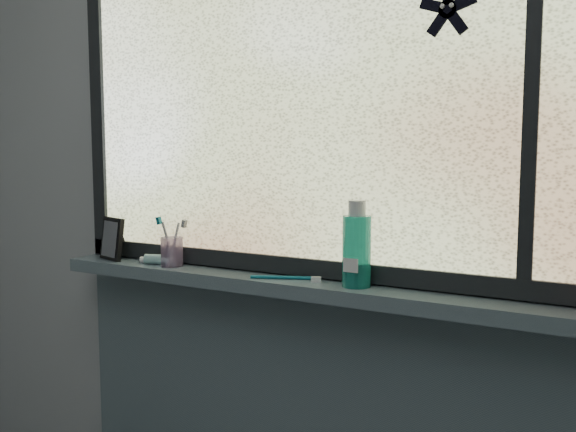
# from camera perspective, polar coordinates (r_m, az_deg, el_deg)

# --- Properties ---
(wall_back) EXTENTS (3.00, 0.01, 2.50)m
(wall_back) POSITION_cam_1_polar(r_m,az_deg,el_deg) (1.83, 1.73, 1.81)
(wall_back) COLOR #9EA3A8
(wall_back) RESTS_ON ground
(windowsill) EXTENTS (1.62, 0.14, 0.04)m
(windowsill) POSITION_cam_1_polar(r_m,az_deg,el_deg) (1.80, 0.60, -6.31)
(windowsill) COLOR #4E6068
(windowsill) RESTS_ON wall_back
(window_pane) EXTENTS (1.50, 0.01, 1.00)m
(window_pane) POSITION_cam_1_polar(r_m,az_deg,el_deg) (1.81, 1.42, 10.65)
(window_pane) COLOR silver
(window_pane) RESTS_ON wall_back
(frame_bottom) EXTENTS (1.60, 0.03, 0.05)m
(frame_bottom) POSITION_cam_1_polar(r_m,az_deg,el_deg) (1.83, 1.32, -4.50)
(frame_bottom) COLOR black
(frame_bottom) RESTS_ON windowsill
(frame_left) EXTENTS (0.05, 0.03, 1.10)m
(frame_left) POSITION_cam_1_polar(r_m,az_deg,el_deg) (2.27, -16.44, 9.48)
(frame_left) COLOR black
(frame_left) RESTS_ON wall_back
(frame_mullion) EXTENTS (0.03, 0.03, 1.00)m
(frame_mullion) POSITION_cam_1_polar(r_m,az_deg,el_deg) (1.61, 20.90, 10.80)
(frame_mullion) COLOR black
(frame_mullion) RESTS_ON wall_back
(starfish_sticker) EXTENTS (0.15, 0.02, 0.15)m
(starfish_sticker) POSITION_cam_1_polar(r_m,az_deg,el_deg) (1.67, 14.02, 17.40)
(starfish_sticker) COLOR black
(starfish_sticker) RESTS_ON window_pane
(vanity_mirror) EXTENTS (0.12, 0.08, 0.14)m
(vanity_mirror) POSITION_cam_1_polar(r_m,az_deg,el_deg) (2.18, -15.37, -1.95)
(vanity_mirror) COLOR black
(vanity_mirror) RESTS_ON windowsill
(toothpaste_tube) EXTENTS (0.18, 0.08, 0.03)m
(toothpaste_tube) POSITION_cam_1_polar(r_m,az_deg,el_deg) (2.06, -11.47, -3.82)
(toothpaste_tube) COLOR silver
(toothpaste_tube) RESTS_ON windowsill
(toothbrush_cup) EXTENTS (0.07, 0.07, 0.09)m
(toothbrush_cup) POSITION_cam_1_polar(r_m,az_deg,el_deg) (2.02, -10.28, -3.14)
(toothbrush_cup) COLOR #B894C4
(toothbrush_cup) RESTS_ON windowsill
(toothbrush_lying) EXTENTS (0.21, 0.10, 0.01)m
(toothbrush_lying) POSITION_cam_1_polar(r_m,az_deg,el_deg) (1.80, -0.50, -5.40)
(toothbrush_lying) COLOR #0D667B
(toothbrush_lying) RESTS_ON windowsill
(mouthwash_bottle) EXTENTS (0.10, 0.10, 0.19)m
(mouthwash_bottle) POSITION_cam_1_polar(r_m,az_deg,el_deg) (1.70, 6.13, -2.47)
(mouthwash_bottle) COLOR teal
(mouthwash_bottle) RESTS_ON windowsill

